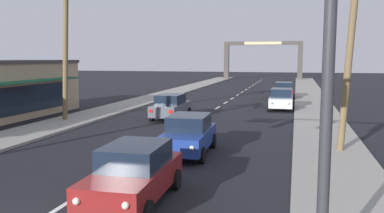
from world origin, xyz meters
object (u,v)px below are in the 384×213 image
(sedan_parked_mid_kerb, at_px, (283,90))
(sedan_lead_at_stop_bar, at_px, (134,173))
(sedan_third_in_queue, at_px, (189,134))
(sedan_parked_nearest_kerb, at_px, (281,99))
(palm_left_second, at_px, (66,7))
(town_gateway_arch, at_px, (263,55))
(sedan_oncoming_far, at_px, (171,106))

(sedan_parked_mid_kerb, bearing_deg, sedan_lead_at_stop_bar, -95.89)
(sedan_third_in_queue, height_order, sedan_parked_nearest_kerb, same)
(sedan_parked_mid_kerb, xyz_separation_m, palm_left_second, (-12.97, -18.39, 6.42))
(sedan_lead_at_stop_bar, xyz_separation_m, palm_left_second, (-9.77, 12.74, 6.42))
(town_gateway_arch, bearing_deg, palm_left_second, -98.26)
(town_gateway_arch, bearing_deg, sedan_parked_nearest_kerb, -83.45)
(sedan_parked_mid_kerb, height_order, town_gateway_arch, town_gateway_arch)
(sedan_third_in_queue, relative_size, sedan_oncoming_far, 1.01)
(sedan_parked_mid_kerb, relative_size, palm_left_second, 0.46)
(sedan_parked_mid_kerb, distance_m, town_gateway_arch, 36.72)
(sedan_lead_at_stop_bar, relative_size, sedan_parked_nearest_kerb, 1.01)
(sedan_parked_nearest_kerb, height_order, palm_left_second, palm_left_second)
(palm_left_second, xyz_separation_m, town_gateway_arch, (7.92, 54.56, -2.66))
(sedan_lead_at_stop_bar, relative_size, town_gateway_arch, 0.31)
(sedan_oncoming_far, relative_size, sedan_parked_mid_kerb, 0.99)
(sedan_third_in_queue, relative_size, sedan_parked_mid_kerb, 1.00)
(sedan_third_in_queue, bearing_deg, sedan_lead_at_stop_bar, -89.77)
(sedan_parked_nearest_kerb, bearing_deg, sedan_parked_mid_kerb, 90.64)
(sedan_lead_at_stop_bar, relative_size, sedan_oncoming_far, 1.01)
(sedan_oncoming_far, bearing_deg, sedan_parked_mid_kerb, 65.82)
(palm_left_second, bearing_deg, sedan_lead_at_stop_bar, -52.53)
(sedan_lead_at_stop_bar, distance_m, sedan_parked_nearest_kerb, 22.65)
(sedan_oncoming_far, bearing_deg, palm_left_second, -154.89)
(sedan_parked_mid_kerb, relative_size, town_gateway_arch, 0.31)
(sedan_lead_at_stop_bar, xyz_separation_m, sedan_third_in_queue, (-0.02, 6.11, 0.00))
(sedan_oncoming_far, height_order, sedan_parked_nearest_kerb, same)
(sedan_lead_at_stop_bar, relative_size, sedan_third_in_queue, 1.00)
(sedan_third_in_queue, distance_m, sedan_parked_mid_kerb, 25.22)
(sedan_parked_nearest_kerb, xyz_separation_m, town_gateway_arch, (-5.15, 44.89, 3.76))
(sedan_third_in_queue, height_order, town_gateway_arch, town_gateway_arch)
(sedan_lead_at_stop_bar, bearing_deg, palm_left_second, 127.47)
(sedan_parked_mid_kerb, bearing_deg, sedan_parked_nearest_kerb, -89.36)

